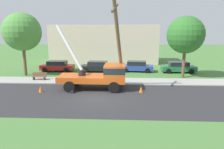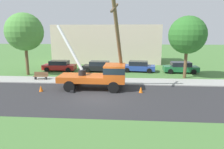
{
  "view_description": "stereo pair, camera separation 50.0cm",
  "coord_description": "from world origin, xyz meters",
  "views": [
    {
      "loc": [
        1.85,
        -16.12,
        5.34
      ],
      "look_at": [
        0.95,
        2.7,
        1.4
      ],
      "focal_mm": 33.13,
      "sensor_mm": 36.0,
      "label": 1
    },
    {
      "loc": [
        2.35,
        -16.09,
        5.34
      ],
      "look_at": [
        0.95,
        2.7,
        1.4
      ],
      "focal_mm": 33.13,
      "sensor_mm": 36.0,
      "label": 2
    }
  ],
  "objects": [
    {
      "name": "traffic_cone_behind",
      "position": [
        -5.41,
        1.4,
        0.28
      ],
      "size": [
        0.36,
        0.36,
        0.56
      ],
      "primitive_type": "cone",
      "color": "orange",
      "rests_on": "ground"
    },
    {
      "name": "leaning_utility_pole",
      "position": [
        1.56,
        2.67,
        4.24
      ],
      "size": [
        1.25,
        4.22,
        8.32
      ],
      "color": "brown",
      "rests_on": "ground"
    },
    {
      "name": "roadside_tree_near",
      "position": [
        9.05,
        8.06,
        4.93
      ],
      "size": [
        4.23,
        4.23,
        7.07
      ],
      "color": "brown",
      "rests_on": "ground"
    },
    {
      "name": "utility_truck",
      "position": [
        -0.09,
        2.65,
        1.41
      ],
      "size": [
        6.76,
        3.2,
        5.98
      ],
      "color": "#C65119",
      "rests_on": "ground"
    },
    {
      "name": "parked_sedan_black",
      "position": [
        -1.38,
        11.14,
        0.71
      ],
      "size": [
        4.51,
        2.2,
        1.42
      ],
      "color": "black",
      "rests_on": "ground"
    },
    {
      "name": "parked_sedan_red",
      "position": [
        -6.94,
        11.29,
        0.71
      ],
      "size": [
        4.4,
        2.02,
        1.42
      ],
      "color": "#B21E1E",
      "rests_on": "ground"
    },
    {
      "name": "road_asphalt",
      "position": [
        0.0,
        0.0,
        0.0
      ],
      "size": [
        80.0,
        8.49,
        0.01
      ],
      "primitive_type": "cube",
      "color": "#2B2B2D",
      "rests_on": "ground"
    },
    {
      "name": "ground_plane",
      "position": [
        0.0,
        12.0,
        0.0
      ],
      "size": [
        120.0,
        120.0,
        0.0
      ],
      "primitive_type": "plane",
      "color": "#477538"
    },
    {
      "name": "traffic_cone_ahead",
      "position": [
        3.59,
        1.71,
        0.28
      ],
      "size": [
        0.36,
        0.36,
        0.56
      ],
      "primitive_type": "cone",
      "color": "orange",
      "rests_on": "ground"
    },
    {
      "name": "lowrise_building_backdrop",
      "position": [
        -1.23,
        20.28,
        3.2
      ],
      "size": [
        18.0,
        6.0,
        6.4
      ],
      "primitive_type": "cube",
      "color": "beige",
      "rests_on": "ground"
    },
    {
      "name": "traffic_cone_curbside",
      "position": [
        1.02,
        3.68,
        0.28
      ],
      "size": [
        0.36,
        0.36,
        0.56
      ],
      "primitive_type": "cone",
      "color": "orange",
      "rests_on": "ground"
    },
    {
      "name": "sidewalk_strip",
      "position": [
        0.0,
        5.69,
        0.05
      ],
      "size": [
        80.0,
        2.89,
        0.1
      ],
      "primitive_type": "cube",
      "color": "#9E9E99",
      "rests_on": "ground"
    },
    {
      "name": "parked_sedan_blue",
      "position": [
        3.85,
        11.55,
        0.71
      ],
      "size": [
        4.55,
        2.29,
        1.42
      ],
      "color": "#263F99",
      "rests_on": "ground"
    },
    {
      "name": "roadside_tree_far",
      "position": [
        -10.04,
        8.41,
        5.27
      ],
      "size": [
        4.51,
        4.51,
        7.55
      ],
      "color": "brown",
      "rests_on": "ground"
    },
    {
      "name": "park_bench",
      "position": [
        -7.24,
        5.76,
        0.46
      ],
      "size": [
        1.6,
        0.45,
        0.9
      ],
      "color": "brown",
      "rests_on": "ground"
    },
    {
      "name": "parked_sedan_green",
      "position": [
        9.34,
        11.2,
        0.71
      ],
      "size": [
        4.41,
        2.04,
        1.42
      ],
      "color": "#1E6638",
      "rests_on": "ground"
    }
  ]
}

